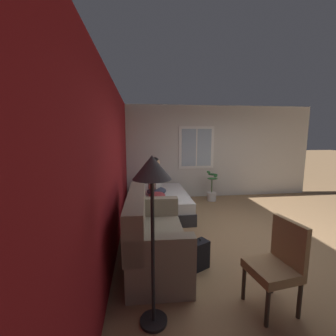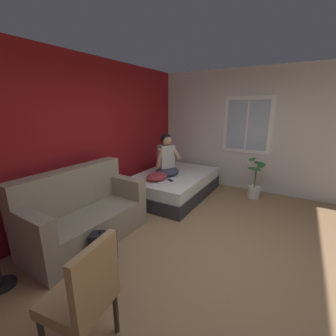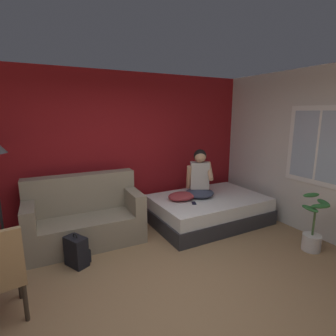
# 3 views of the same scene
# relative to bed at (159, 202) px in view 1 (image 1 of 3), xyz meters

# --- Properties ---
(ground_plane) EXTENTS (40.00, 40.00, 0.00)m
(ground_plane) POSITION_rel_bed_xyz_m (-1.65, -1.61, -0.24)
(ground_plane) COLOR #93704C
(wall_back_accent) EXTENTS (10.66, 0.16, 2.70)m
(wall_back_accent) POSITION_rel_bed_xyz_m (-1.65, 0.91, 1.11)
(wall_back_accent) COLOR maroon
(wall_back_accent) RESTS_ON ground
(wall_side_with_window) EXTENTS (0.19, 6.28, 2.70)m
(wall_side_with_window) POSITION_rel_bed_xyz_m (1.26, -1.61, 1.12)
(wall_side_with_window) COLOR silver
(wall_side_with_window) RESTS_ON ground
(bed) EXTENTS (2.06, 1.39, 0.48)m
(bed) POSITION_rel_bed_xyz_m (0.00, 0.00, 0.00)
(bed) COLOR #2D2D33
(bed) RESTS_ON ground
(couch) EXTENTS (1.72, 0.87, 1.04)m
(couch) POSITION_rel_bed_xyz_m (-2.16, 0.28, 0.16)
(couch) COLOR gray
(couch) RESTS_ON ground
(side_chair) EXTENTS (0.52, 0.52, 0.98)m
(side_chair) POSITION_rel_bed_xyz_m (-3.21, -1.01, 0.30)
(side_chair) COLOR #382D23
(side_chair) RESTS_ON ground
(person_seated) EXTENTS (0.66, 0.63, 0.88)m
(person_seated) POSITION_rel_bed_xyz_m (-0.15, 0.08, 0.60)
(person_seated) COLOR #383D51
(person_seated) RESTS_ON bed
(backpack) EXTENTS (0.33, 0.35, 0.46)m
(backpack) POSITION_rel_bed_xyz_m (-2.40, -0.35, -0.04)
(backpack) COLOR black
(backpack) RESTS_ON ground
(throw_pillow) EXTENTS (0.53, 0.43, 0.14)m
(throw_pillow) POSITION_rel_bed_xyz_m (-0.53, 0.08, 0.31)
(throw_pillow) COLOR #993338
(throw_pillow) RESTS_ON bed
(cell_phone) EXTENTS (0.12, 0.16, 0.01)m
(cell_phone) POSITION_rel_bed_xyz_m (-0.43, -0.17, 0.25)
(cell_phone) COLOR black
(cell_phone) RESTS_ON bed
(floor_lamp) EXTENTS (0.36, 0.36, 1.70)m
(floor_lamp) POSITION_rel_bed_xyz_m (-3.25, 0.32, 1.19)
(floor_lamp) COLOR black
(floor_lamp) RESTS_ON ground
(potted_plant) EXTENTS (0.39, 0.37, 0.85)m
(potted_plant) POSITION_rel_bed_xyz_m (0.72, -1.57, 0.07)
(potted_plant) COLOR silver
(potted_plant) RESTS_ON ground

